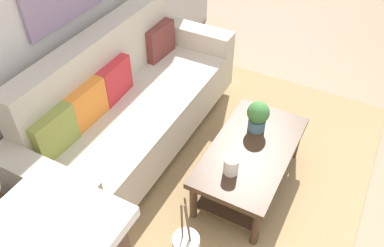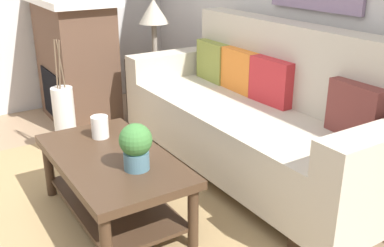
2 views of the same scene
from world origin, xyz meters
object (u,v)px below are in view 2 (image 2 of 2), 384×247
(throw_pillow_maroon, at_px, (357,110))
(potted_plant_tabletop, at_px, (136,145))
(throw_pillow_orange, at_px, (241,70))
(side_table, at_px, (156,89))
(couch, at_px, (257,118))
(coffee_table, at_px, (113,173))
(tabletop_vase, at_px, (100,127))
(table_lamp, at_px, (154,14))
(floor_vase, at_px, (65,124))
(throw_pillow_crimson, at_px, (272,81))
(fireplace, at_px, (76,60))
(throw_pillow_olive, at_px, (214,61))

(throw_pillow_maroon, relative_size, potted_plant_tabletop, 1.37)
(throw_pillow_orange, distance_m, side_table, 1.17)
(couch, relative_size, coffee_table, 2.09)
(tabletop_vase, relative_size, table_lamp, 0.25)
(potted_plant_tabletop, bearing_deg, throw_pillow_maroon, 68.87)
(potted_plant_tabletop, height_order, floor_vase, potted_plant_tabletop)
(throw_pillow_orange, relative_size, tabletop_vase, 2.56)
(side_table, bearing_deg, tabletop_vase, -40.84)
(throw_pillow_crimson, distance_m, tabletop_vase, 1.23)
(couch, xyz_separation_m, potted_plant_tabletop, (0.26, -1.06, 0.14))
(couch, bearing_deg, throw_pillow_orange, 160.82)
(fireplace, bearing_deg, throw_pillow_orange, 31.10)
(potted_plant_tabletop, height_order, side_table, potted_plant_tabletop)
(throw_pillow_orange, relative_size, potted_plant_tabletop, 1.37)
(throw_pillow_orange, xyz_separation_m, throw_pillow_crimson, (0.36, 0.00, 0.00))
(fireplace, bearing_deg, throw_pillow_maroon, 18.74)
(coffee_table, distance_m, potted_plant_tabletop, 0.35)
(coffee_table, bearing_deg, throw_pillow_olive, 121.15)
(throw_pillow_orange, distance_m, tabletop_vase, 1.21)
(coffee_table, relative_size, floor_vase, 1.90)
(throw_pillow_orange, relative_size, coffee_table, 0.33)
(throw_pillow_olive, bearing_deg, tabletop_vase, -69.03)
(couch, height_order, throw_pillow_maroon, couch)
(throw_pillow_olive, bearing_deg, couch, -9.86)
(throw_pillow_maroon, bearing_deg, throw_pillow_orange, 180.00)
(throw_pillow_crimson, height_order, tabletop_vase, throw_pillow_crimson)
(coffee_table, distance_m, fireplace, 1.85)
(throw_pillow_orange, bearing_deg, tabletop_vase, -85.35)
(table_lamp, bearing_deg, floor_vase, -65.64)
(throw_pillow_maroon, height_order, tabletop_vase, throw_pillow_maroon)
(tabletop_vase, relative_size, fireplace, 0.12)
(throw_pillow_maroon, distance_m, coffee_table, 1.47)
(floor_vase, bearing_deg, table_lamp, 114.36)
(tabletop_vase, bearing_deg, throw_pillow_crimson, 77.56)
(potted_plant_tabletop, bearing_deg, tabletop_vase, -179.74)
(throw_pillow_maroon, relative_size, coffee_table, 0.33)
(couch, xyz_separation_m, throw_pillow_orange, (-0.36, 0.13, 0.25))
(fireplace, bearing_deg, couch, 22.17)
(throw_pillow_orange, distance_m, coffee_table, 1.35)
(couch, bearing_deg, floor_vase, -131.88)
(throw_pillow_orange, bearing_deg, coffee_table, -72.54)
(throw_pillow_olive, height_order, throw_pillow_crimson, same)
(coffee_table, height_order, tabletop_vase, tabletop_vase)
(coffee_table, xyz_separation_m, potted_plant_tabletop, (0.23, 0.05, 0.26))
(coffee_table, distance_m, floor_vase, 1.01)
(couch, bearing_deg, throw_pillow_maroon, 9.86)
(potted_plant_tabletop, bearing_deg, throw_pillow_orange, 117.52)
(couch, bearing_deg, table_lamp, -178.28)
(coffee_table, xyz_separation_m, table_lamp, (-1.48, 1.07, 0.68))
(couch, bearing_deg, potted_plant_tabletop, -76.28)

